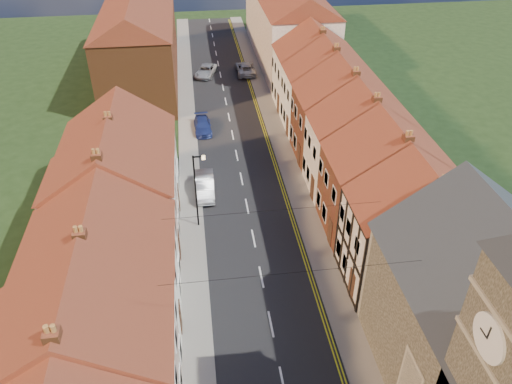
# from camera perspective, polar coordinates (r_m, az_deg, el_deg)

# --- Properties ---
(road) EXTENTS (7.00, 90.00, 0.02)m
(road) POSITION_cam_1_polar(r_m,az_deg,el_deg) (46.22, -2.22, 4.21)
(road) COLOR black
(road) RESTS_ON ground
(pavement_left) EXTENTS (1.80, 90.00, 0.12)m
(pavement_left) POSITION_cam_1_polar(r_m,az_deg,el_deg) (46.06, -7.68, 3.86)
(pavement_left) COLOR gray
(pavement_left) RESTS_ON ground
(pavement_right) EXTENTS (1.80, 90.00, 0.12)m
(pavement_right) POSITION_cam_1_polar(r_m,az_deg,el_deg) (46.74, 3.17, 4.63)
(pavement_right) COLOR gray
(pavement_right) RESTS_ON ground
(church) EXTENTS (11.25, 14.25, 15.20)m
(church) POSITION_cam_1_polar(r_m,az_deg,el_deg) (25.39, 26.67, -13.97)
(church) COLOR #363025
(church) RESTS_ON ground
(cottage_r_tudor) EXTENTS (8.30, 5.20, 9.00)m
(cottage_r_tudor) POSITION_cam_1_polar(r_m,az_deg,el_deg) (32.02, 17.69, -3.59)
(cottage_r_tudor) COLOR white
(cottage_r_tudor) RESTS_ON ground
(cottage_r_white_near) EXTENTS (8.30, 6.00, 9.00)m
(cottage_r_white_near) POSITION_cam_1_polar(r_m,az_deg,el_deg) (36.01, 14.52, 1.67)
(cottage_r_white_near) COLOR brown
(cottage_r_white_near) RESTS_ON ground
(cottage_r_cream_mid) EXTENTS (8.30, 5.20, 9.00)m
(cottage_r_cream_mid) POSITION_cam_1_polar(r_m,az_deg,el_deg) (40.31, 11.95, 5.84)
(cottage_r_cream_mid) COLOR white
(cottage_r_cream_mid) RESTS_ON ground
(cottage_r_pink) EXTENTS (8.30, 6.00, 9.00)m
(cottage_r_pink) POSITION_cam_1_polar(r_m,az_deg,el_deg) (44.86, 9.85, 9.17)
(cottage_r_pink) COLOR brown
(cottage_r_pink) RESTS_ON ground
(cottage_r_white_far) EXTENTS (8.30, 5.20, 9.00)m
(cottage_r_white_far) POSITION_cam_1_polar(r_m,az_deg,el_deg) (49.58, 8.13, 11.87)
(cottage_r_white_far) COLOR white
(cottage_r_white_far) RESTS_ON ground
(cottage_r_cream_far) EXTENTS (8.30, 6.00, 9.00)m
(cottage_r_cream_far) POSITION_cam_1_polar(r_m,az_deg,el_deg) (54.43, 6.67, 14.08)
(cottage_r_cream_far) COLOR white
(cottage_r_cream_far) RESTS_ON ground
(cottage_l_cream) EXTENTS (8.30, 6.30, 9.10)m
(cottage_l_cream) POSITION_cam_1_polar(r_m,az_deg,el_deg) (24.96, -18.93, -17.27)
(cottage_l_cream) COLOR #C4A49B
(cottage_l_cream) RESTS_ON ground
(cottage_l_white) EXTENTS (8.30, 6.90, 8.80)m
(cottage_l_white) POSITION_cam_1_polar(r_m,az_deg,el_deg) (29.41, -17.14, -7.67)
(cottage_l_white) COLOR white
(cottage_l_white) RESTS_ON ground
(cottage_l_brick_mid) EXTENTS (8.30, 5.70, 9.10)m
(cottage_l_brick_mid) POSITION_cam_1_polar(r_m,az_deg,el_deg) (34.05, -16.03, -0.59)
(cottage_l_brick_mid) COLOR #C4A49B
(cottage_l_brick_mid) RESTS_ON ground
(cottage_l_pink) EXTENTS (8.30, 6.30, 8.80)m
(cottage_l_pink) POSITION_cam_1_polar(r_m,az_deg,el_deg) (39.00, -15.17, 4.11)
(cottage_l_pink) COLOR white
(cottage_l_pink) RESTS_ON ground
(block_right_far) EXTENTS (8.30, 24.20, 10.50)m
(block_right_far) POSITION_cam_1_polar(r_m,az_deg,el_deg) (68.39, 3.63, 19.26)
(block_right_far) COLOR white
(block_right_far) RESTS_ON ground
(block_left_far) EXTENTS (8.30, 24.20, 10.50)m
(block_left_far) POSITION_cam_1_polar(r_m,az_deg,el_deg) (62.64, -13.20, 17.01)
(block_left_far) COLOR brown
(block_left_far) RESTS_ON ground
(lamppost) EXTENTS (0.88, 0.15, 6.00)m
(lamppost) POSITION_cam_1_polar(r_m,az_deg,el_deg) (35.74, -6.79, 0.57)
(lamppost) COLOR black
(lamppost) RESTS_ON pavement_left
(car_mid) EXTENTS (1.60, 4.39, 1.44)m
(car_mid) POSITION_cam_1_polar(r_m,az_deg,el_deg) (40.89, -5.89, 0.73)
(car_mid) COLOR #9C9EA4
(car_mid) RESTS_ON ground
(car_far) EXTENTS (1.78, 4.10, 1.18)m
(car_far) POSITION_cam_1_polar(r_m,az_deg,el_deg) (50.41, -6.12, 7.54)
(car_far) COLOR navy
(car_far) RESTS_ON ground
(car_distant) EXTENTS (3.31, 4.82, 1.23)m
(car_distant) POSITION_cam_1_polar(r_m,az_deg,el_deg) (63.92, -5.73, 13.61)
(car_distant) COLOR #B7BBBF
(car_distant) RESTS_ON ground
(car_distant_b) EXTENTS (2.27, 4.91, 1.36)m
(car_distant_b) POSITION_cam_1_polar(r_m,az_deg,el_deg) (64.22, -1.21, 13.95)
(car_distant_b) COLOR #A5A8AD
(car_distant_b) RESTS_ON ground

